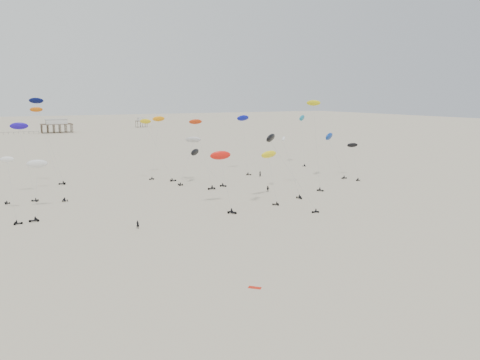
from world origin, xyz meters
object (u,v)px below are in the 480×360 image
pavilion_small (141,123)px  spectator_0 (138,229)px  pavilion_main (57,127)px  rig_4 (223,166)px  rig_9 (44,125)px  rig_0 (316,129)px

pavilion_small → spectator_0: size_ratio=4.49×
pavilion_main → spectator_0: pavilion_main is taller
rig_4 → rig_9: bearing=-78.6°
pavilion_small → rig_0: size_ratio=0.36×
rig_0 → spectator_0: rig_0 is taller
rig_0 → pavilion_small: bearing=-113.5°
pavilion_main → spectator_0: (-15.64, -266.73, -4.22)m
rig_4 → pavilion_small: bearing=-126.2°
pavilion_small → rig_4: (-62.25, -287.44, 6.32)m
rig_4 → rig_0: bearing=169.1°
pavilion_main → rig_4: size_ratio=1.46×
pavilion_main → rig_9: bearing=-97.2°
pavilion_small → pavilion_main: bearing=-156.8°
spectator_0 → pavilion_main: bearing=-59.9°
pavilion_small → rig_0: (-29.70, -279.86, 13.66)m
rig_9 → pavilion_main: bearing=4.4°
pavilion_small → rig_4: 294.17m
rig_0 → spectator_0: 60.89m
rig_9 → rig_0: bearing=-109.7°
pavilion_main → pavilion_small: pavilion_main is taller
spectator_0 → rig_0: bearing=-129.8°
pavilion_main → rig_9: size_ratio=0.81×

